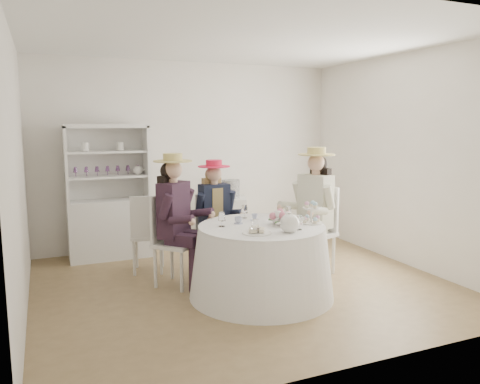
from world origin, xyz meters
name	(u,v)px	position (x,y,z in m)	size (l,w,h in m)	color
ground	(243,284)	(0.00, 0.00, 0.00)	(4.50, 4.50, 0.00)	olive
ceiling	(244,39)	(0.00, 0.00, 2.70)	(4.50, 4.50, 0.00)	white
wall_back	(190,155)	(0.00, 2.00, 1.35)	(4.50, 4.50, 0.00)	silver
wall_front	(355,190)	(0.00, -2.00, 1.35)	(4.50, 4.50, 0.00)	silver
wall_left	(17,175)	(-2.25, 0.00, 1.35)	(4.50, 4.50, 0.00)	silver
wall_right	(404,160)	(2.25, 0.00, 1.35)	(4.50, 4.50, 0.00)	silver
tea_table	(261,261)	(0.04, -0.39, 0.38)	(1.53, 1.53, 0.76)	white
hutch	(109,211)	(-1.24, 1.69, 0.64)	(1.10, 0.49, 1.81)	silver
side_table	(231,221)	(0.55, 1.75, 0.35)	(0.45, 0.45, 0.71)	silver
hatbox	(231,189)	(0.55, 1.75, 0.84)	(0.27, 0.27, 0.27)	black
guest_left	(176,212)	(-0.70, 0.27, 0.84)	(0.63, 0.64, 1.49)	silver
guest_mid	(215,209)	(-0.12, 0.59, 0.78)	(0.51, 0.52, 1.38)	silver
guest_right	(314,203)	(0.93, 0.03, 0.87)	(0.63, 0.58, 1.54)	silver
spare_chair	(148,231)	(-0.91, 0.83, 0.52)	(0.49, 0.49, 0.97)	silver
teacup_a	(238,221)	(-0.15, -0.22, 0.79)	(0.08, 0.08, 0.06)	white
teacup_b	(255,217)	(0.08, -0.12, 0.79)	(0.07, 0.07, 0.06)	white
teacup_c	(283,219)	(0.32, -0.32, 0.80)	(0.09, 0.09, 0.07)	white
flower_bowl	(280,222)	(0.25, -0.41, 0.79)	(0.21, 0.21, 0.05)	white
flower_arrangement	(283,216)	(0.24, -0.47, 0.86)	(0.21, 0.21, 0.08)	#D36980
table_teapot	(290,223)	(0.16, -0.77, 0.85)	(0.27, 0.20, 0.21)	white
sandwich_plate	(257,232)	(-0.16, -0.70, 0.78)	(0.28, 0.28, 0.06)	white
cupcake_stand	(311,215)	(0.57, -0.50, 0.85)	(0.24, 0.24, 0.23)	white
stemware_set	(262,218)	(0.04, -0.39, 0.84)	(0.87, 0.84, 0.15)	white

